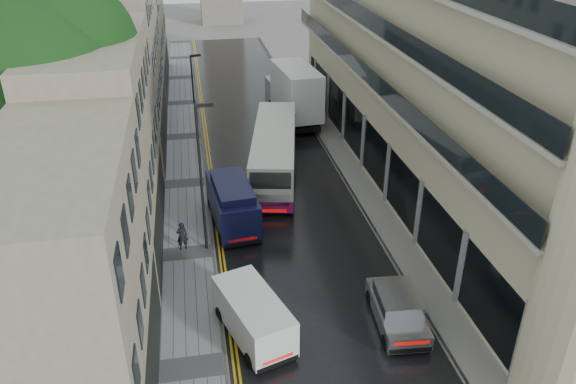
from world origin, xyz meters
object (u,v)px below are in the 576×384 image
object	(u,v)px
tree_near	(32,135)
lamp_post_near	(201,181)
white_lorry	(286,102)
lamp_post_far	(194,104)
white_van	(250,347)
tree_far	(82,74)
pedestrian	(182,236)
navy_van	(220,221)
silver_hatchback	(387,333)
cream_bus	(253,174)

from	to	relation	value
tree_near	lamp_post_near	bearing A→B (deg)	-3.92
white_lorry	lamp_post_far	world-z (taller)	lamp_post_far
white_van	lamp_post_near	distance (m)	9.46
tree_far	lamp_post_far	size ratio (longest dim) A/B	1.79
white_van	pedestrian	distance (m)	9.34
tree_near	tree_far	world-z (taller)	tree_near
navy_van	pedestrian	size ratio (longest dim) A/B	3.40
tree_near	silver_hatchback	distance (m)	18.38
lamp_post_far	tree_far	bearing A→B (deg)	163.95
tree_far	navy_van	world-z (taller)	tree_far
tree_near	cream_bus	bearing A→B (deg)	24.80
cream_bus	white_lorry	size ratio (longest dim) A/B	1.29
tree_far	navy_van	bearing A→B (deg)	-58.08
tree_far	silver_hatchback	size ratio (longest dim) A/B	2.91
navy_van	lamp_post_far	xyz separation A→B (m)	(-0.81, 13.25, 2.18)
lamp_post_near	silver_hatchback	bearing A→B (deg)	-55.19
tree_far	cream_bus	bearing A→B (deg)	-37.32
white_lorry	white_van	world-z (taller)	white_lorry
cream_bus	lamp_post_far	xyz separation A→B (m)	(-3.17, 8.18, 1.99)
silver_hatchback	white_van	xyz separation A→B (m)	(-5.70, -0.07, 0.22)
silver_hatchback	tree_near	bearing A→B (deg)	152.18
tree_far	cream_bus	distance (m)	13.99
tree_far	lamp_post_near	world-z (taller)	tree_far
tree_near	cream_bus	size ratio (longest dim) A/B	1.19
tree_far	white_lorry	bearing A→B (deg)	11.54
tree_near	white_lorry	bearing A→B (deg)	47.18
tree_near	tree_far	bearing A→B (deg)	88.68
navy_van	cream_bus	bearing A→B (deg)	59.47
tree_near	pedestrian	xyz separation A→B (m)	(6.38, -0.38, -6.01)
white_van	cream_bus	bearing A→B (deg)	64.69
tree_far	white_van	bearing A→B (deg)	-68.91
cream_bus	navy_van	bearing A→B (deg)	-103.84
white_van	lamp_post_far	distance (m)	22.72
white_lorry	lamp_post_near	distance (m)	18.06
cream_bus	silver_hatchback	size ratio (longest dim) A/B	2.73
lamp_post_near	lamp_post_far	size ratio (longest dim) A/B	1.15
tree_far	navy_van	size ratio (longest dim) A/B	2.26
tree_far	lamp_post_far	world-z (taller)	tree_far
navy_van	silver_hatchback	bearing A→B (deg)	-61.73
tree_far	lamp_post_far	distance (m)	7.79
lamp_post_far	white_lorry	bearing A→B (deg)	3.84
white_lorry	navy_van	xyz separation A→B (m)	(-6.35, -16.03, -0.96)
tree_near	silver_hatchback	world-z (taller)	tree_near
tree_far	navy_van	xyz separation A→B (m)	(8.14, -13.07, -4.80)
navy_van	pedestrian	distance (m)	2.15
silver_hatchback	lamp_post_near	world-z (taller)	lamp_post_near
white_lorry	lamp_post_near	xyz separation A→B (m)	(-7.18, -16.48, 1.74)
silver_hatchback	pedestrian	xyz separation A→B (m)	(-8.25, 8.92, 0.11)
tree_far	navy_van	distance (m)	16.13
white_lorry	lamp_post_near	bearing A→B (deg)	-119.13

